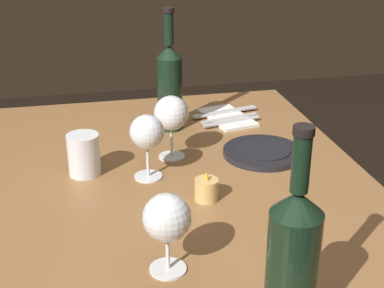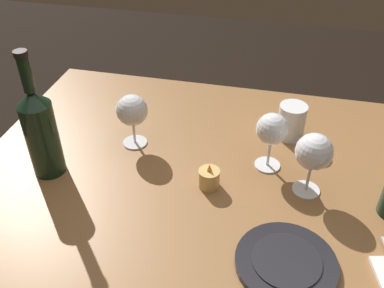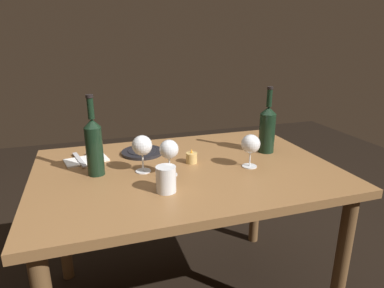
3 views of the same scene
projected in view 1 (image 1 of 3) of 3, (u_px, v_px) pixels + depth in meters
name	position (u px, v px, depth m)	size (l,w,h in m)	color
dining_table	(183.00, 227.00, 1.29)	(1.30, 0.90, 0.74)	olive
wine_glass_left	(167.00, 219.00, 0.95)	(0.08, 0.08, 0.15)	white
wine_glass_right	(147.00, 133.00, 1.28)	(0.08, 0.08, 0.15)	white
wine_glass_centre	(171.00, 114.00, 1.38)	(0.09, 0.09, 0.16)	white
wine_bottle	(293.00, 256.00, 0.82)	(0.08, 0.08, 0.33)	black
wine_bottle_second	(170.00, 84.00, 1.55)	(0.07, 0.07, 0.34)	black
water_tumbler	(84.00, 157.00, 1.32)	(0.08, 0.08, 0.10)	white
votive_candle	(206.00, 190.00, 1.21)	(0.05, 0.05, 0.07)	#DBB266
dinner_plate	(263.00, 152.00, 1.43)	(0.20, 0.20, 0.02)	black
folded_napkin	(227.00, 117.00, 1.67)	(0.21, 0.15, 0.01)	white
fork_inner	(230.00, 118.00, 1.64)	(0.05, 0.18, 0.00)	silver
fork_outer	(232.00, 121.00, 1.62)	(0.05, 0.18, 0.00)	silver
table_knife	(225.00, 112.00, 1.69)	(0.07, 0.21, 0.00)	silver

